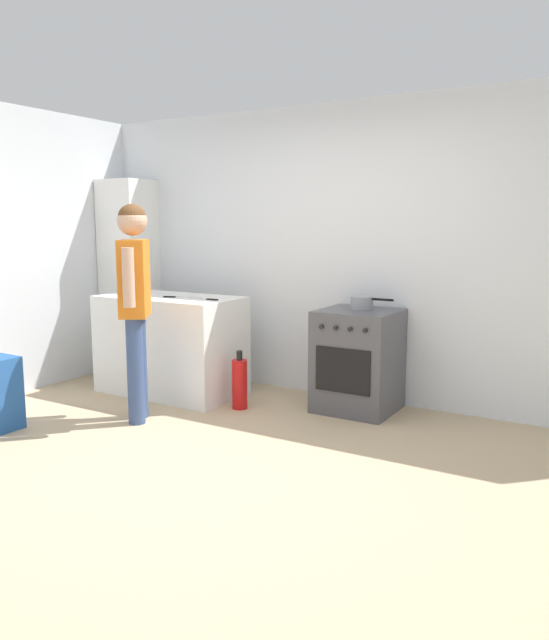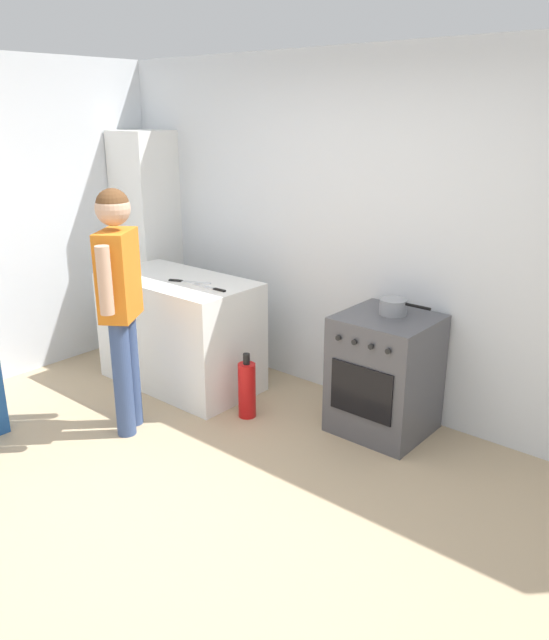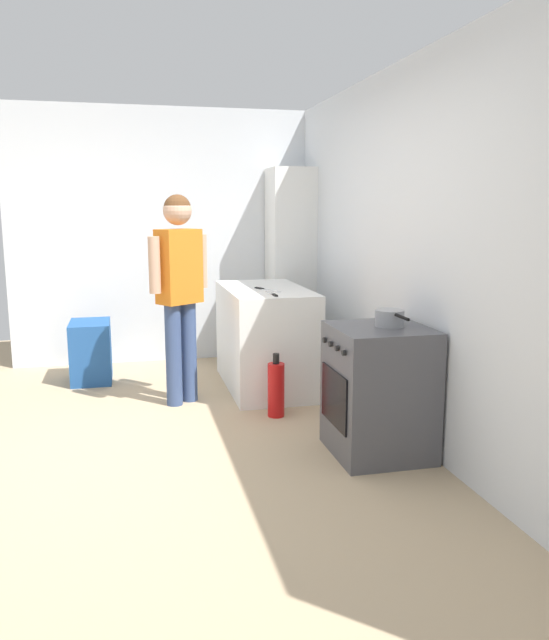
{
  "view_description": "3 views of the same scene",
  "coord_description": "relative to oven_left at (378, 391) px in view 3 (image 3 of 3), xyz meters",
  "views": [
    {
      "loc": [
        2.37,
        -3.14,
        1.55
      ],
      "look_at": [
        0.09,
        0.65,
        0.87
      ],
      "focal_mm": 35.0,
      "sensor_mm": 36.0,
      "label": 1
    },
    {
      "loc": [
        2.33,
        -1.97,
        2.18
      ],
      "look_at": [
        0.11,
        0.67,
        1.01
      ],
      "focal_mm": 35.0,
      "sensor_mm": 36.0,
      "label": 2
    },
    {
      "loc": [
        4.0,
        0.01,
        1.6
      ],
      "look_at": [
        0.1,
        0.94,
        0.88
      ],
      "focal_mm": 35.0,
      "sensor_mm": 36.0,
      "label": 3
    }
  ],
  "objects": [
    {
      "name": "ground_plane",
      "position": [
        -0.35,
        -1.58,
        -0.43
      ],
      "size": [
        8.0,
        8.0,
        0.0
      ],
      "primitive_type": "plane",
      "color": "tan"
    },
    {
      "name": "back_wall",
      "position": [
        -0.35,
        0.37,
        0.87
      ],
      "size": [
        6.0,
        0.1,
        2.6
      ],
      "primitive_type": "cube",
      "color": "silver",
      "rests_on": "ground"
    },
    {
      "name": "side_wall_left",
      "position": [
        -2.95,
        -1.18,
        0.87
      ],
      "size": [
        0.1,
        3.1,
        2.6
      ],
      "primitive_type": "cube",
      "color": "silver",
      "rests_on": "ground"
    },
    {
      "name": "counter_unit",
      "position": [
        -1.7,
        -0.38,
        0.02
      ],
      "size": [
        1.3,
        0.7,
        0.9
      ],
      "primitive_type": "cube",
      "color": "white",
      "rests_on": "ground"
    },
    {
      "name": "oven_left",
      "position": [
        0.0,
        0.0,
        0.0
      ],
      "size": [
        0.63,
        0.62,
        0.85
      ],
      "color": "#4C4C51",
      "rests_on": "ground"
    },
    {
      "name": "pot",
      "position": [
        0.0,
        0.06,
        0.48
      ],
      "size": [
        0.37,
        0.19,
        0.11
      ],
      "color": "gray",
      "rests_on": "oven_left"
    },
    {
      "name": "knife_carving",
      "position": [
        -1.29,
        -0.41,
        0.48
      ],
      "size": [
        0.33,
        0.04,
        0.01
      ],
      "color": "silver",
      "rests_on": "counter_unit"
    },
    {
      "name": "knife_bread",
      "position": [
        -1.55,
        -0.4,
        0.48
      ],
      "size": [
        0.33,
        0.17,
        0.01
      ],
      "color": "silver",
      "rests_on": "counter_unit"
    },
    {
      "name": "person",
      "position": [
        -1.39,
        -1.16,
        0.6
      ],
      "size": [
        0.36,
        0.49,
        1.7
      ],
      "color": "#384C7A",
      "rests_on": "ground"
    },
    {
      "name": "fire_extinguisher",
      "position": [
        -0.87,
        -0.48,
        -0.21
      ],
      "size": [
        0.13,
        0.13,
        0.5
      ],
      "color": "red",
      "rests_on": "ground"
    },
    {
      "name": "recycling_crate_lower",
      "position": [
        -2.26,
        -1.92,
        -0.29
      ],
      "size": [
        0.52,
        0.36,
        0.28
      ],
      "primitive_type": "cube",
      "color": "#235193",
      "rests_on": "ground"
    },
    {
      "name": "recycling_crate_upper",
      "position": [
        -2.26,
        -1.92,
        -0.01
      ],
      "size": [
        0.52,
        0.36,
        0.28
      ],
      "primitive_type": "cube",
      "color": "#235193",
      "rests_on": "recycling_crate_lower"
    },
    {
      "name": "larder_cabinet",
      "position": [
        -2.65,
        0.1,
        0.57
      ],
      "size": [
        0.48,
        0.44,
        2.0
      ],
      "primitive_type": "cube",
      "color": "white",
      "rests_on": "ground"
    }
  ]
}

